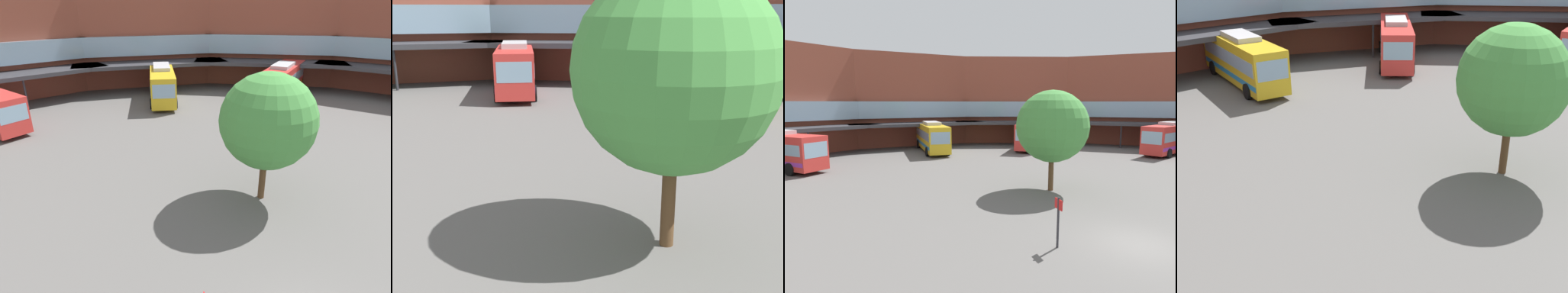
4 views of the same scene
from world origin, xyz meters
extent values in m
cube|color=brown|center=(23.19, 32.33, 6.47)|extent=(18.25, 15.45, 12.95)
cube|color=#8CADC6|center=(22.84, 31.84, 5.18)|extent=(16.91, 14.59, 2.27)
cube|color=#38383D|center=(20.27, 28.26, 3.24)|extent=(17.08, 13.83, 0.40)
cylinder|color=#2D2D33|center=(19.34, 26.96, 1.62)|extent=(0.20, 0.20, 3.24)
cube|color=brown|center=(8.19, 38.93, 6.47)|extent=(19.00, 9.61, 12.95)
cube|color=#8CADC6|center=(8.07, 38.34, 5.18)|extent=(17.27, 9.47, 2.27)
cube|color=#38383D|center=(7.16, 34.04, 3.24)|extent=(18.59, 7.65, 0.40)
cylinder|color=#2D2D33|center=(6.83, 32.47, 1.62)|extent=(0.20, 0.20, 3.24)
cube|color=brown|center=(-8.19, 38.93, 6.47)|extent=(19.00, 9.61, 12.95)
cube|color=#8CADC6|center=(-8.07, 38.34, 5.18)|extent=(17.27, 9.47, 2.27)
cube|color=#38383D|center=(-7.16, 34.04, 3.24)|extent=(18.59, 7.65, 0.40)
cylinder|color=#2D2D33|center=(-6.83, 32.47, 1.62)|extent=(0.20, 0.20, 3.24)
cube|color=gold|center=(6.84, 30.01, 1.88)|extent=(6.18, 11.45, 3.06)
cube|color=#8CADC6|center=(6.84, 30.01, 2.25)|extent=(6.00, 10.83, 0.98)
cube|color=#267FBF|center=(6.84, 30.01, 1.02)|extent=(6.13, 11.25, 0.37)
cube|color=#8CADC6|center=(4.93, 24.76, 2.25)|extent=(2.09, 0.86, 1.35)
cube|color=#B2B2B7|center=(6.84, 30.01, 3.59)|extent=(3.02, 4.41, 0.36)
cylinder|color=black|center=(6.69, 25.98, 0.55)|extent=(0.66, 1.14, 1.10)
cylinder|color=black|center=(4.37, 26.83, 0.55)|extent=(0.66, 1.14, 1.10)
cylinder|color=black|center=(9.31, 33.20, 0.55)|extent=(0.66, 1.14, 1.10)
cylinder|color=black|center=(6.99, 34.04, 0.55)|extent=(0.66, 1.14, 1.10)
cube|color=#8CADC6|center=(-7.89, 23.86, 2.18)|extent=(2.04, 1.05, 1.30)
cylinder|color=black|center=(-7.52, 26.01, 0.55)|extent=(0.74, 1.12, 1.10)
cube|color=red|center=(18.94, 24.26, 1.92)|extent=(10.83, 8.68, 3.14)
cube|color=#8CADC6|center=(18.94, 24.26, 2.30)|extent=(10.30, 8.32, 1.01)
cube|color=orange|center=(18.94, 24.26, 1.04)|extent=(10.66, 8.57, 0.38)
cube|color=#8CADC6|center=(14.31, 21.00, 2.30)|extent=(1.40, 1.92, 1.38)
cube|color=#B2B2B7|center=(18.94, 24.26, 3.67)|extent=(4.40, 3.84, 0.36)
cylinder|color=black|center=(16.50, 20.98, 0.55)|extent=(1.07, 0.88, 1.10)
cylinder|color=black|center=(15.03, 23.08, 0.55)|extent=(1.07, 0.88, 1.10)
cylinder|color=black|center=(22.86, 25.45, 0.55)|extent=(1.07, 0.88, 1.10)
cylinder|color=black|center=(21.39, 27.55, 0.55)|extent=(1.07, 0.88, 1.10)
cylinder|color=brown|center=(4.07, 8.37, 1.58)|extent=(0.36, 0.36, 3.16)
sphere|color=#479342|center=(4.07, 8.37, 4.54)|extent=(5.01, 5.01, 5.01)
camera|label=1|loc=(-6.46, -4.11, 10.15)|focal=30.39mm
camera|label=2|loc=(5.59, -3.06, 5.93)|focal=43.95mm
camera|label=3|loc=(-13.88, -6.57, 6.17)|focal=30.38mm
camera|label=4|loc=(-15.85, 1.62, 10.36)|focal=43.44mm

